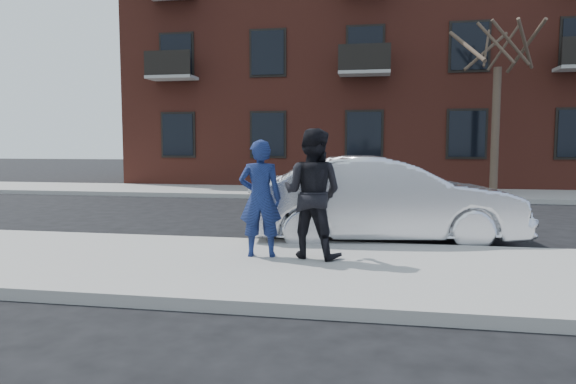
% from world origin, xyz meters
% --- Properties ---
extents(ground, '(100.00, 100.00, 0.00)m').
position_xyz_m(ground, '(0.00, 0.00, 0.00)').
color(ground, black).
rests_on(ground, ground).
extents(near_sidewalk, '(50.00, 3.50, 0.15)m').
position_xyz_m(near_sidewalk, '(0.00, -0.25, 0.07)').
color(near_sidewalk, gray).
rests_on(near_sidewalk, ground).
extents(near_curb, '(50.00, 0.10, 0.15)m').
position_xyz_m(near_curb, '(0.00, 1.55, 0.07)').
color(near_curb, '#999691').
rests_on(near_curb, ground).
extents(far_sidewalk, '(50.00, 3.50, 0.15)m').
position_xyz_m(far_sidewalk, '(0.00, 11.25, 0.07)').
color(far_sidewalk, gray).
rests_on(far_sidewalk, ground).
extents(far_curb, '(50.00, 0.10, 0.15)m').
position_xyz_m(far_curb, '(0.00, 9.45, 0.07)').
color(far_curb, '#999691').
rests_on(far_curb, ground).
extents(apartment_building, '(24.30, 10.30, 12.30)m').
position_xyz_m(apartment_building, '(2.00, 18.00, 6.16)').
color(apartment_building, maroon).
rests_on(apartment_building, ground).
extents(street_tree, '(3.60, 3.60, 6.80)m').
position_xyz_m(street_tree, '(4.50, 11.00, 5.52)').
color(street_tree, '#3A2E22').
rests_on(street_tree, far_sidewalk).
extents(silver_sedan, '(5.04, 2.38, 1.60)m').
position_xyz_m(silver_sedan, '(0.81, 2.30, 0.80)').
color(silver_sedan, silver).
rests_on(silver_sedan, ground).
extents(man_hoodie, '(0.69, 0.53, 1.74)m').
position_xyz_m(man_hoodie, '(-1.02, 0.21, 1.02)').
color(man_hoodie, navy).
rests_on(man_hoodie, near_sidewalk).
extents(man_peacoat, '(1.08, 0.93, 1.90)m').
position_xyz_m(man_peacoat, '(-0.25, 0.28, 1.10)').
color(man_peacoat, black).
rests_on(man_peacoat, near_sidewalk).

